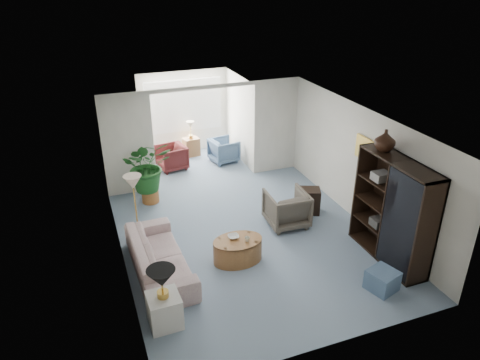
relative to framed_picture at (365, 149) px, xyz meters
name	(u,v)px	position (x,y,z in m)	size (l,w,h in m)	color
floor	(250,240)	(-2.46, 0.10, -1.70)	(6.00, 6.00, 0.00)	gray
sunroom_floor	(196,165)	(-2.46, 4.20, -1.70)	(2.60, 2.60, 0.00)	gray
back_pier_left	(128,145)	(-4.36, 3.10, -0.45)	(1.20, 0.12, 2.50)	white
back_pier_right	(276,126)	(-0.56, 3.10, -0.45)	(1.20, 0.12, 2.50)	white
back_header	(204,87)	(-2.46, 3.10, 0.75)	(2.60, 0.12, 0.10)	white
window_pane	(184,106)	(-2.46, 5.28, -0.30)	(2.20, 0.02, 1.50)	white
window_blinds	(184,106)	(-2.46, 5.25, -0.30)	(2.20, 0.02, 1.50)	white
framed_picture	(365,149)	(0.00, 0.00, 0.00)	(0.04, 0.50, 0.40)	beige
sofa	(159,256)	(-4.38, -0.26, -1.37)	(2.25, 0.88, 0.66)	beige
end_table	(164,310)	(-4.58, -1.61, -1.43)	(0.49, 0.49, 0.54)	beige
table_lamp	(161,278)	(-4.58, -1.61, -0.81)	(0.44, 0.44, 0.30)	black
floor_lamp	(133,182)	(-4.56, 1.05, -0.45)	(0.36, 0.36, 0.28)	beige
coffee_table	(238,250)	(-2.93, -0.43, -1.47)	(0.95, 0.95, 0.45)	olive
coffee_bowl	(233,237)	(-2.98, -0.33, -1.22)	(0.21, 0.21, 0.05)	silver
coffee_cup	(247,239)	(-2.78, -0.53, -1.21)	(0.10, 0.10, 0.09)	beige
wingback_chair	(287,208)	(-1.50, 0.42, -1.31)	(0.83, 0.85, 0.78)	#5B5248
side_table_dark	(309,201)	(-0.80, 0.72, -1.41)	(0.48, 0.38, 0.57)	black
entertainment_cabinet	(393,211)	(-0.23, -1.33, -0.69)	(0.48, 1.81, 2.01)	black
cabinet_urn	(385,140)	(-0.23, -0.83, 0.51)	(0.38, 0.38, 0.40)	black
ottoman	(382,280)	(-0.90, -2.10, -1.52)	(0.46, 0.46, 0.36)	slate
plant_pot	(150,196)	(-4.05, 2.48, -1.54)	(0.40, 0.40, 0.32)	#9C5D2D
house_plant	(147,165)	(-4.05, 2.48, -0.76)	(1.11, 0.96, 1.23)	#1C531E
sunroom_chair_blue	(224,150)	(-1.64, 4.16, -1.37)	(0.71, 0.73, 0.66)	slate
sunroom_chair_maroon	(172,157)	(-3.14, 4.16, -1.36)	(0.72, 0.74, 0.67)	#511C1D
sunroom_table	(191,147)	(-2.39, 4.91, -1.44)	(0.43, 0.34, 0.53)	olive
shelf_clutter	(389,214)	(-0.28, -1.29, -0.76)	(0.30, 1.21, 1.06)	#605E5A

